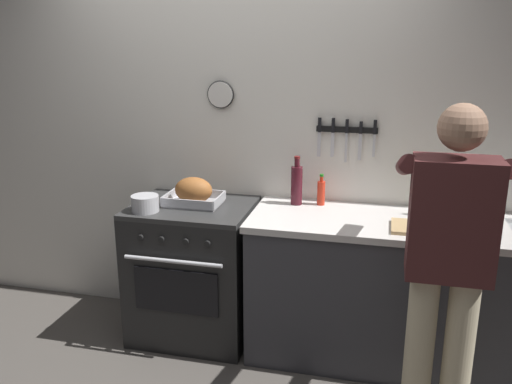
{
  "coord_description": "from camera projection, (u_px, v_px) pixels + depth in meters",
  "views": [
    {
      "loc": [
        0.95,
        -2.09,
        1.93
      ],
      "look_at": [
        0.23,
        0.85,
        1.06
      ],
      "focal_mm": 37.94,
      "sensor_mm": 36.0,
      "label": 1
    }
  ],
  "objects": [
    {
      "name": "stove",
      "position": [
        194.0,
        270.0,
        3.55
      ],
      "size": [
        0.76,
        0.67,
        0.9
      ],
      "color": "black",
      "rests_on": "ground"
    },
    {
      "name": "roasting_pan",
      "position": [
        194.0,
        192.0,
        3.42
      ],
      "size": [
        0.35,
        0.26,
        0.18
      ],
      "color": "#B7B7BC",
      "rests_on": "stove"
    },
    {
      "name": "counter_block",
      "position": [
        420.0,
        293.0,
        3.23
      ],
      "size": [
        2.03,
        0.65,
        0.9
      ],
      "color": "#38383D",
      "rests_on": "ground"
    },
    {
      "name": "bottle_wine_red",
      "position": [
        297.0,
        184.0,
        3.41
      ],
      "size": [
        0.07,
        0.07,
        0.31
      ],
      "color": "#47141E",
      "rests_on": "counter_block"
    },
    {
      "name": "bottle_hot_sauce",
      "position": [
        321.0,
        192.0,
        3.42
      ],
      "size": [
        0.05,
        0.05,
        0.2
      ],
      "color": "red",
      "rests_on": "counter_block"
    },
    {
      "name": "bottle_olive_oil",
      "position": [
        440.0,
        197.0,
        3.19
      ],
      "size": [
        0.06,
        0.06,
        0.28
      ],
      "color": "#385623",
      "rests_on": "counter_block"
    },
    {
      "name": "cutting_board",
      "position": [
        425.0,
        228.0,
        2.98
      ],
      "size": [
        0.36,
        0.24,
        0.02
      ],
      "primitive_type": "cube",
      "color": "tan",
      "rests_on": "counter_block"
    },
    {
      "name": "saucepan",
      "position": [
        145.0,
        203.0,
        3.29
      ],
      "size": [
        0.17,
        0.17,
        0.1
      ],
      "color": "#B7B7BC",
      "rests_on": "stove"
    },
    {
      "name": "person_cook",
      "position": [
        448.0,
        256.0,
        2.5
      ],
      "size": [
        0.51,
        0.63,
        1.66
      ],
      "rotation": [
        0.0,
        0.0,
        1.47
      ],
      "color": "#C6B793",
      "rests_on": "ground"
    },
    {
      "name": "wall_back",
      "position": [
        240.0,
        135.0,
        3.6
      ],
      "size": [
        6.0,
        0.13,
        2.6
      ],
      "color": "white",
      "rests_on": "ground"
    }
  ]
}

